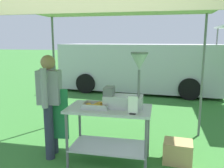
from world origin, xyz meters
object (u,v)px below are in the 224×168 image
object	(u,v)px
stall_canopy	(111,8)
supply_crate	(178,152)
van_silver	(140,67)
donut_tray	(97,106)
donut_cart	(109,123)
menu_sign	(133,107)
donut_fryer	(127,89)
vendor	(50,101)

from	to	relation	value
stall_canopy	supply_crate	bearing A→B (deg)	6.00
van_silver	donut_tray	bearing A→B (deg)	-91.67
donut_cart	menu_sign	distance (m)	0.56
donut_fryer	vendor	bearing A→B (deg)	-178.92
vendor	donut_fryer	bearing A→B (deg)	1.08
donut_cart	menu_sign	xyz separation A→B (m)	(0.37, -0.24, 0.34)
donut_cart	donut_tray	size ratio (longest dim) A/B	3.13
menu_sign	vendor	size ratio (longest dim) A/B	0.15
stall_canopy	donut_tray	bearing A→B (deg)	-141.22
menu_sign	supply_crate	world-z (taller)	menu_sign
menu_sign	vendor	bearing A→B (deg)	168.62
donut_cart	menu_sign	size ratio (longest dim) A/B	5.02
donut_cart	donut_tray	world-z (taller)	donut_tray
donut_tray	donut_cart	bearing A→B (deg)	14.41
stall_canopy	donut_cart	bearing A→B (deg)	-90.00
donut_cart	van_silver	bearing A→B (deg)	90.23
stall_canopy	donut_fryer	world-z (taller)	stall_canopy
donut_cart	supply_crate	size ratio (longest dim) A/B	2.72
menu_sign	supply_crate	size ratio (longest dim) A/B	0.54
vendor	van_silver	world-z (taller)	van_silver
donut_fryer	vendor	xyz separation A→B (m)	(-1.19, -0.02, -0.23)
donut_fryer	vendor	distance (m)	1.21
donut_cart	supply_crate	bearing A→B (deg)	11.38
donut_fryer	stall_canopy	bearing A→B (deg)	168.36
vendor	supply_crate	size ratio (longest dim) A/B	3.58
donut_fryer	van_silver	xyz separation A→B (m)	(-0.27, 5.30, -0.26)
donut_tray	supply_crate	xyz separation A→B (m)	(1.19, 0.25, -0.72)
donut_cart	donut_fryer	xyz separation A→B (m)	(0.25, 0.05, 0.51)
stall_canopy	donut_cart	size ratio (longest dim) A/B	2.59
donut_cart	vendor	bearing A→B (deg)	178.56
vendor	van_silver	xyz separation A→B (m)	(0.92, 5.32, -0.02)
donut_tray	supply_crate	bearing A→B (deg)	11.84
menu_sign	vendor	distance (m)	1.34
menu_sign	supply_crate	distance (m)	1.11
donut_tray	menu_sign	size ratio (longest dim) A/B	1.60
supply_crate	donut_fryer	bearing A→B (deg)	-168.32
donut_fryer	supply_crate	size ratio (longest dim) A/B	1.79
stall_canopy	donut_tray	world-z (taller)	stall_canopy
supply_crate	van_silver	world-z (taller)	van_silver
menu_sign	van_silver	size ratio (longest dim) A/B	0.04
donut_cart	supply_crate	distance (m)	1.13
van_silver	donut_fryer	bearing A→B (deg)	-87.07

